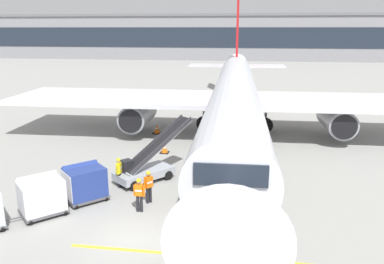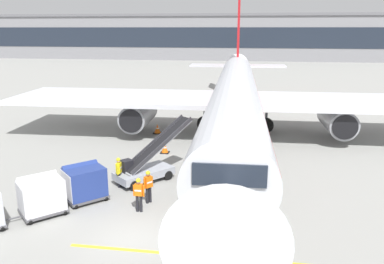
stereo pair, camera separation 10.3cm
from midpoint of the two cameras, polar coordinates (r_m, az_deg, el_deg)
The scene contains 13 objects.
ground_plane at distance 17.41m, azimuth -8.44°, elevation -15.22°, with size 600.00×600.00×0.00m, color gray.
parked_airplane at distance 32.26m, azimuth 6.26°, elevation 5.54°, with size 37.47×46.97×15.55m.
belt_loader at distance 23.03m, azimuth -6.77°, elevation -4.87°, with size 4.26×4.66×3.48m.
baggage_cart_lead at distance 21.03m, azimuth -15.64°, elevation -7.12°, with size 2.55×2.55×1.91m.
baggage_cart_second at distance 20.13m, azimuth -21.37°, elevation -8.64°, with size 2.55×2.55×1.91m.
ground_crew_by_loader at distance 20.10m, azimuth -6.53°, elevation -7.68°, with size 0.43×0.46×1.74m.
ground_crew_by_carts at distance 22.27m, azimuth -10.81°, elevation -5.56°, with size 0.27×0.57×1.74m.
ground_crew_marshaller at distance 19.23m, azimuth -7.92°, elevation -8.83°, with size 0.57×0.26×1.74m.
safety_cone_engine_keepout at distance 28.07m, azimuth -4.17°, elevation -2.41°, with size 0.62×0.62×0.70m.
safety_cone_wingtip at distance 33.32m, azimuth -5.27°, elevation 0.45°, with size 0.71×0.71×0.79m.
apron_guidance_line_lead_in at distance 32.08m, azimuth 6.65°, elevation -0.87°, with size 0.20×110.00×0.01m.
apron_guidance_line_stop_bar at distance 16.07m, azimuth 3.31°, elevation -17.86°, with size 12.00×0.20×0.01m.
terminal_building at distance 116.75m, azimuth -0.79°, elevation 13.78°, with size 115.08×14.43×12.64m.
Camera 1 is at (4.53, -14.37, 8.71)m, focal length 36.33 mm.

